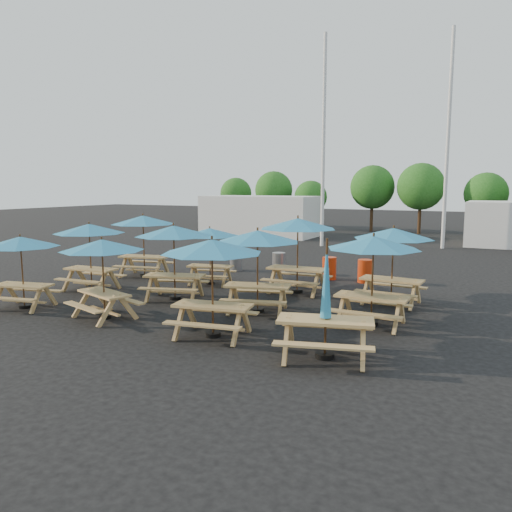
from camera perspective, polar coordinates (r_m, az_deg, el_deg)
The scene contains 26 objects.
ground at distance 16.24m, azimuth -2.41°, elevation -4.51°, with size 120.00×120.00×0.00m, color black.
picnic_unit_0 at distance 15.74m, azimuth -25.32°, elevation 1.15°, with size 2.59×2.59×2.11m.
picnic_unit_1 at distance 17.60m, azimuth -18.52°, elevation 2.66°, with size 2.52×2.52×2.28m.
picnic_unit_2 at distance 19.83m, azimuth -12.78°, elevation 3.74°, with size 2.92×2.92×2.40m.
picnic_unit_3 at distance 13.71m, azimuth -17.19°, elevation 0.81°, with size 2.74×2.74×2.15m.
picnic_unit_4 at distance 15.54m, azimuth -9.39°, elevation 2.47°, with size 2.99×2.99×2.33m.
picnic_unit_5 at distance 17.84m, azimuth -5.31°, elevation 2.44°, with size 2.53×2.53×2.05m.
picnic_unit_6 at distance 11.51m, azimuth -5.05°, elevation 0.60°, with size 2.76×2.76×2.33m.
picnic_unit_7 at distance 13.77m, azimuth 0.18°, elevation 1.85°, with size 2.92×2.92×2.33m.
picnic_unit_8 at distance 16.39m, azimuth 4.80°, elevation 3.33°, with size 2.62×2.62×2.49m.
picnic_unit_9 at distance 10.30m, azimuth 7.97°, elevation -6.11°, with size 2.33×2.16×2.49m.
picnic_unit_10 at distance 12.77m, azimuth 13.28°, elevation 1.04°, with size 2.36×2.36×2.30m.
picnic_unit_11 at distance 15.26m, azimuth 15.43°, elevation 2.11°, with size 2.49×2.49×2.31m.
waste_bin_0 at distance 20.84m, azimuth -2.29°, elevation -0.53°, with size 0.53×0.53×0.85m, color gray.
waste_bin_1 at distance 20.19m, azimuth 2.62°, elevation -0.80°, with size 0.53×0.53×0.85m, color gray.
waste_bin_2 at distance 19.11m, azimuth 8.37°, elevation -1.39°, with size 0.53×0.53×0.85m, color red.
waste_bin_3 at distance 18.71m, azimuth 12.35°, elevation -1.69°, with size 0.53×0.53×0.85m, color red.
mast_0 at distance 29.58m, azimuth 7.73°, elevation 12.77°, with size 0.20×0.20×12.00m, color silver.
mast_1 at distance 30.09m, azimuth 21.09°, elevation 12.23°, with size 0.20×0.20×12.00m, color silver.
event_tent_0 at distance 35.57m, azimuth 0.55°, elevation 4.62°, with size 8.00×4.00×2.80m, color silver.
tree_0 at distance 44.76m, azimuth -2.31°, elevation 7.15°, with size 2.80×2.80×4.24m.
tree_1 at distance 41.58m, azimuth 2.03°, elevation 7.52°, with size 3.11×3.11×4.72m.
tree_2 at distance 40.06m, azimuth 6.26°, elevation 6.71°, with size 2.59×2.59×3.93m.
tree_3 at distance 39.69m, azimuth 13.16°, elevation 7.66°, with size 3.36×3.36×5.09m.
tree_4 at distance 38.52m, azimuth 18.32°, elevation 7.54°, with size 3.41×3.41×5.17m.
tree_5 at distance 38.52m, azimuth 24.79°, elevation 6.49°, with size 2.94×2.94×4.45m.
Camera 1 is at (7.78, -13.81, 3.53)m, focal length 35.00 mm.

